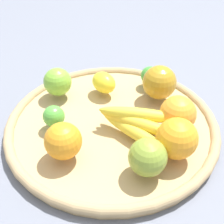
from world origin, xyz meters
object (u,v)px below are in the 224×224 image
(orange_2, at_px, (178,114))
(lime_1, at_px, (54,116))
(lemon_0, at_px, (104,83))
(banana_bunch, at_px, (138,123))
(apple_1, at_px, (159,82))
(apple_2, at_px, (58,82))
(orange_0, at_px, (177,138))
(orange_1, at_px, (63,141))
(apple_0, at_px, (148,157))
(lime_0, at_px, (150,76))

(orange_2, height_order, lime_1, orange_2)
(lemon_0, xyz_separation_m, banana_bunch, (0.17, -0.01, 0.00))
(lemon_0, height_order, apple_1, apple_1)
(banana_bunch, bearing_deg, apple_1, 127.37)
(apple_2, distance_m, orange_0, 0.32)
(lemon_0, bearing_deg, orange_1, -47.23)
(apple_1, relative_size, orange_0, 1.01)
(apple_2, xyz_separation_m, apple_0, (0.30, 0.05, 0.00))
(lime_0, xyz_separation_m, apple_0, (0.23, -0.17, 0.01))
(orange_1, height_order, lime_0, orange_1)
(orange_0, height_order, apple_0, orange_0)
(apple_2, xyz_separation_m, banana_bunch, (0.21, 0.09, -0.01))
(lemon_0, relative_size, orange_0, 0.84)
(apple_1, height_order, orange_0, same)
(lime_0, bearing_deg, lime_1, -82.45)
(banana_bunch, height_order, orange_0, orange_0)
(lime_0, height_order, lime_1, same)
(orange_1, distance_m, lemon_0, 0.22)
(lemon_0, xyz_separation_m, orange_0, (0.25, 0.02, 0.01))
(orange_2, distance_m, lime_0, 0.17)
(orange_1, bearing_deg, apple_0, 46.35)
(lime_1, bearing_deg, apple_0, 26.43)
(lime_0, bearing_deg, banana_bunch, -41.54)
(lemon_0, bearing_deg, apple_2, -113.45)
(orange_1, relative_size, apple_0, 1.02)
(apple_1, bearing_deg, apple_0, -40.81)
(orange_1, bearing_deg, lemon_0, 132.77)
(lemon_0, bearing_deg, banana_bunch, -3.28)
(banana_bunch, xyz_separation_m, lime_0, (-0.14, 0.13, -0.00))
(banana_bunch, xyz_separation_m, apple_0, (0.09, -0.04, 0.01))
(apple_2, relative_size, lime_1, 1.45)
(orange_2, relative_size, lime_0, 1.63)
(apple_0, bearing_deg, lime_0, 144.46)
(orange_2, relative_size, orange_0, 0.96)
(orange_2, height_order, apple_0, orange_2)
(orange_0, bearing_deg, apple_0, -82.59)
(orange_1, relative_size, apple_1, 0.89)
(lemon_0, xyz_separation_m, lime_0, (0.03, 0.12, -0.00))
(orange_1, distance_m, banana_bunch, 0.15)
(orange_2, distance_m, orange_0, 0.08)
(orange_2, xyz_separation_m, banana_bunch, (-0.02, -0.08, -0.01))
(orange_1, distance_m, apple_2, 0.20)
(orange_0, bearing_deg, lime_0, 156.70)
(orange_2, xyz_separation_m, orange_0, (0.06, -0.05, 0.00))
(apple_0, bearing_deg, lime_1, -153.57)
(apple_0, bearing_deg, lemon_0, 168.92)
(orange_2, relative_size, apple_0, 1.09)
(lemon_0, relative_size, orange_2, 0.88)
(lemon_0, distance_m, orange_2, 0.20)
(orange_1, relative_size, orange_2, 0.94)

